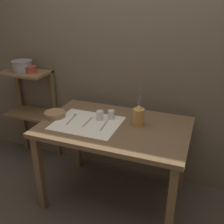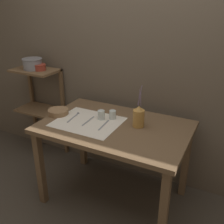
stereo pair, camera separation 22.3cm
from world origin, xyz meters
name	(u,v)px [view 2 (the right image)]	position (x,y,z in m)	size (l,w,h in m)	color
ground_plane	(114,197)	(0.00, 0.00, 0.00)	(12.00, 12.00, 0.00)	#473F35
stone_wall_back	(139,66)	(0.00, 0.53, 1.20)	(7.00, 0.06, 2.40)	brown
wooden_table	(114,135)	(0.00, 0.00, 0.69)	(1.28, 0.83, 0.80)	brown
wooden_shelf_unit	(40,96)	(-1.15, 0.35, 0.76)	(0.51, 0.32, 1.08)	brown
linen_cloth	(88,122)	(-0.24, -0.05, 0.80)	(0.57, 0.47, 0.00)	silver
pitcher_with_flowers	(139,117)	(0.19, 0.08, 0.88)	(0.10, 0.10, 0.37)	#B7843D
wooden_bowl	(58,112)	(-0.58, -0.04, 0.82)	(0.19, 0.19, 0.05)	#8E6B47
glass_tumbler_near	(101,115)	(-0.16, 0.05, 0.84)	(0.06, 0.06, 0.08)	silver
glass_tumbler_far	(113,115)	(-0.07, 0.10, 0.84)	(0.06, 0.06, 0.08)	silver
spoon_outer	(76,115)	(-0.41, 0.01, 0.80)	(0.04, 0.22, 0.02)	gray
knife_center	(88,121)	(-0.24, -0.04, 0.80)	(0.02, 0.21, 0.00)	gray
fork_outer	(104,125)	(-0.08, -0.05, 0.80)	(0.03, 0.21, 0.00)	gray
metal_pot_large	(33,63)	(-1.17, 0.32, 1.14)	(0.22, 0.22, 0.12)	gray
metal_pot_small	(40,67)	(-1.07, 0.32, 1.12)	(0.13, 0.13, 0.07)	#9E3828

